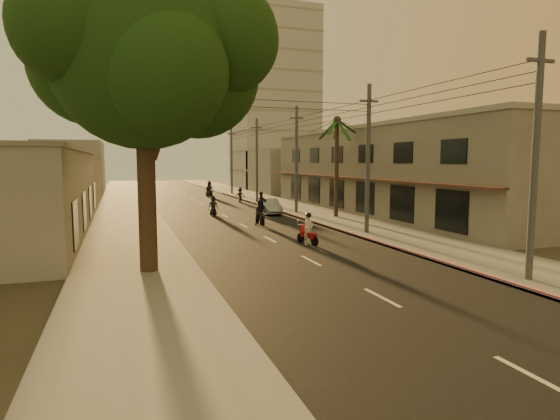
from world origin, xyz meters
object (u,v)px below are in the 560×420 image
Objects in this scene: scooter_far_b at (240,196)px; scooter_far_a at (213,207)px; scooter_far_c at (209,190)px; scooter_mid_b at (261,204)px; palm_tree at (337,126)px; scooter_red at (308,230)px; broadleaf_tree at (153,57)px; scooter_mid_a at (260,213)px; parked_car at (270,207)px.

scooter_far_a is at bearing -106.10° from scooter_far_b.
scooter_mid_b is at bearing -99.94° from scooter_far_c.
scooter_far_b is at bearing 104.30° from palm_tree.
scooter_red reaches higher than scooter_far_a.
scooter_mid_b is 1.15× the size of scooter_far_a.
scooter_far_b is at bearing 107.91° from scooter_mid_b.
broadleaf_tree is 6.51× the size of scooter_mid_a.
parked_car is at bearing 43.51° from scooter_mid_b.
scooter_far_c reaches higher than parked_car.
scooter_red is at bearing -122.75° from palm_tree.
scooter_mid_a is (-0.22, 8.20, 0.05)m from scooter_red.
scooter_red is 0.44× the size of parked_car.
scooter_mid_b reaches higher than scooter_far_b.
scooter_far_a is (5.76, 18.27, -7.72)m from broadleaf_tree.
scooter_mid_a is 0.46× the size of parked_car.
scooter_mid_b is 3.91m from scooter_far_a.
scooter_far_c is at bearing 115.06° from scooter_mid_b.
scooter_red is 25.59m from scooter_far_b.
parked_car is at bearing 135.35° from palm_tree.
palm_tree is 16.97m from scooter_far_b.
scooter_mid_a is 6.75m from scooter_far_a.
broadleaf_tree reaches higher than scooter_far_a.
parked_car is (-4.16, 4.11, -6.51)m from palm_tree.
scooter_far_c is at bearing 88.93° from scooter_far_a.
scooter_mid_a is at bearing -83.78° from scooter_mid_b.
broadleaf_tree is 21.50m from scooter_mid_b.
scooter_mid_b is at bearing 142.67° from palm_tree.
scooter_mid_a is 6.67m from parked_car.
broadleaf_tree reaches higher than scooter_far_c.
palm_tree is 8.75m from parked_car.
scooter_far_b is at bearing 69.76° from broadleaf_tree.
scooter_far_c is at bearing 98.87° from parked_car.
parked_car is at bearing 59.82° from broadleaf_tree.
palm_tree reaches higher than scooter_far_c.
palm_tree is 11.78m from scooter_far_a.
broadleaf_tree is 39.66m from scooter_far_c.
parked_car is (0.83, 0.30, -0.24)m from scooter_mid_b.
scooter_far_c reaches higher than scooter_red.
scooter_mid_b is at bearing 71.95° from scooter_mid_a.
scooter_red reaches higher than parked_car.
broadleaf_tree is 7.16× the size of scooter_far_a.
scooter_far_c is (-5.56, 24.01, -6.25)m from palm_tree.
scooter_far_c is at bearing 109.41° from scooter_far_b.
scooter_red is 14.53m from parked_car.
scooter_far_b is at bearing 73.79° from scooter_far_a.
scooter_mid_a is at bearing 76.57° from scooter_red.
broadleaf_tree reaches higher than scooter_red.
broadleaf_tree is 6.23× the size of scooter_mid_b.
scooter_mid_a is 26.06m from scooter_far_c.
palm_tree reaches higher than scooter_mid_a.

